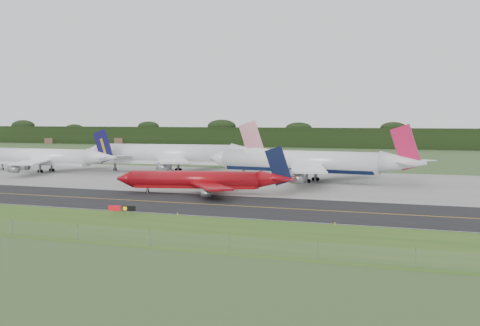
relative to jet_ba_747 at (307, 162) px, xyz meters
The scene contains 15 objects.
ground 53.17m from the jet_ba_747, 102.06° to the right, with size 600.00×600.00×0.00m, color #344E24.
grass_verge 87.59m from the jet_ba_747, 97.26° to the right, with size 400.00×30.00×0.01m, color #2E581A.
taxiway 57.07m from the jet_ba_747, 101.21° to the right, with size 400.00×32.00×0.02m, color black.
apron 12.38m from the jet_ba_747, behind, with size 400.00×78.00×0.01m, color gray.
taxiway_centreline 57.07m from the jet_ba_747, 101.21° to the right, with size 400.00×0.40×0.00m, color gold.
taxiway_edge_line 72.28m from the jet_ba_747, 98.82° to the right, with size 400.00×0.25×0.00m, color silver.
perimeter_fence 100.43m from the jet_ba_747, 96.32° to the right, with size 320.00×0.10×320.00m.
horizon_treeline 222.32m from the jet_ba_747, 92.85° to the left, with size 700.00×25.00×12.00m.
jet_ba_747 is the anchor object (origin of this frame).
jet_red_737 40.52m from the jet_ba_747, 109.70° to the right, with size 41.69×33.29×11.41m.
jet_navy_gold 90.25m from the jet_ba_747, behind, with size 55.76×48.77×14.44m.
jet_star_tail 51.95m from the jet_ba_747, 163.50° to the left, with size 65.14×54.17×17.17m.
taxiway_sign 76.89m from the jet_ba_747, 99.58° to the right, with size 5.19×1.15×1.75m.
edge_marker_center 72.48m from the jet_ba_747, 92.45° to the right, with size 0.16×0.16×0.50m, color yellow.
edge_marker_right 77.02m from the jet_ba_747, 70.03° to the right, with size 0.16×0.16×0.50m, color yellow.
Camera 1 is at (64.20, -128.23, 17.64)m, focal length 50.00 mm.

